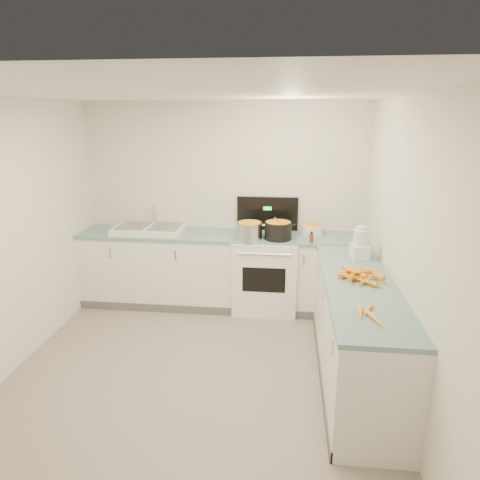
# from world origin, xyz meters

# --- Properties ---
(floor) EXTENTS (3.50, 4.00, 0.00)m
(floor) POSITION_xyz_m (0.00, 0.00, 0.00)
(floor) COLOR gray
(floor) RESTS_ON ground
(ceiling) EXTENTS (3.50, 4.00, 0.00)m
(ceiling) POSITION_xyz_m (0.00, 0.00, 2.50)
(ceiling) COLOR silver
(ceiling) RESTS_ON ground
(wall_back) EXTENTS (3.50, 0.00, 2.50)m
(wall_back) POSITION_xyz_m (0.00, 2.00, 1.25)
(wall_back) COLOR silver
(wall_back) RESTS_ON ground
(wall_front) EXTENTS (3.50, 0.00, 2.50)m
(wall_front) POSITION_xyz_m (0.00, -2.00, 1.25)
(wall_front) COLOR silver
(wall_front) RESTS_ON ground
(wall_right) EXTENTS (0.00, 4.00, 2.50)m
(wall_right) POSITION_xyz_m (1.75, 0.00, 1.25)
(wall_right) COLOR silver
(wall_right) RESTS_ON ground
(counter_back) EXTENTS (3.50, 0.62, 0.94)m
(counter_back) POSITION_xyz_m (0.00, 1.70, 0.47)
(counter_back) COLOR white
(counter_back) RESTS_ON ground
(counter_right) EXTENTS (0.62, 2.20, 0.94)m
(counter_right) POSITION_xyz_m (1.45, 0.30, 0.47)
(counter_right) COLOR white
(counter_right) RESTS_ON ground
(stove) EXTENTS (0.76, 0.65, 1.36)m
(stove) POSITION_xyz_m (0.55, 1.69, 0.47)
(stove) COLOR white
(stove) RESTS_ON ground
(sink) EXTENTS (0.86, 0.52, 0.31)m
(sink) POSITION_xyz_m (-0.90, 1.70, 0.98)
(sink) COLOR white
(sink) RESTS_ON counter_back
(steel_pot) EXTENTS (0.37, 0.37, 0.22)m
(steel_pot) POSITION_xyz_m (0.36, 1.52, 1.03)
(steel_pot) COLOR silver
(steel_pot) RESTS_ON stove
(black_pot) EXTENTS (0.35, 0.35, 0.23)m
(black_pot) POSITION_xyz_m (0.70, 1.56, 1.03)
(black_pot) COLOR black
(black_pot) RESTS_ON stove
(wooden_spoon) EXTENTS (0.11, 0.35, 0.02)m
(wooden_spoon) POSITION_xyz_m (0.70, 1.56, 1.16)
(wooden_spoon) COLOR #AD7A47
(wooden_spoon) RESTS_ON black_pot
(mixing_bowl) EXTENTS (0.30, 0.30, 0.12)m
(mixing_bowl) POSITION_xyz_m (1.10, 1.81, 1.00)
(mixing_bowl) COLOR white
(mixing_bowl) RESTS_ON counter_back
(extract_bottle) EXTENTS (0.04, 0.04, 0.11)m
(extract_bottle) POSITION_xyz_m (1.08, 1.47, 0.99)
(extract_bottle) COLOR #593319
(extract_bottle) RESTS_ON counter_back
(spice_jar) EXTENTS (0.05, 0.05, 0.09)m
(spice_jar) POSITION_xyz_m (1.08, 1.56, 0.98)
(spice_jar) COLOR #E5B266
(spice_jar) RESTS_ON counter_back
(food_processor) EXTENTS (0.19, 0.22, 0.33)m
(food_processor) POSITION_xyz_m (1.54, 0.96, 1.08)
(food_processor) COLOR white
(food_processor) RESTS_ON counter_right
(carrot_pile) EXTENTS (0.40, 0.44, 0.09)m
(carrot_pile) POSITION_xyz_m (1.45, 0.38, 0.98)
(carrot_pile) COLOR orange
(carrot_pile) RESTS_ON counter_right
(peeled_carrots) EXTENTS (0.18, 0.38, 0.04)m
(peeled_carrots) POSITION_xyz_m (1.41, -0.38, 0.96)
(peeled_carrots) COLOR #FFA126
(peeled_carrots) RESTS_ON counter_right
(peelings) EXTENTS (0.20, 0.29, 0.01)m
(peelings) POSITION_xyz_m (-1.13, 1.69, 1.02)
(peelings) COLOR tan
(peelings) RESTS_ON sink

